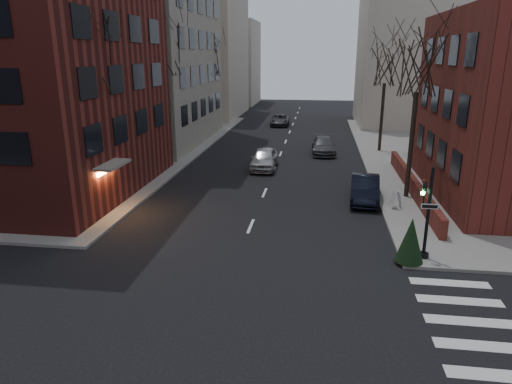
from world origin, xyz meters
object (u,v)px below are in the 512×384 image
Objects in this scene: tree_left_b at (165,49)px; car_lane_far at (280,120)px; evergreen_shrub at (411,240)px; parked_sedan at (365,189)px; tree_left_c at (208,59)px; car_lane_gray at (324,146)px; tree_right_b at (386,66)px; sandwich_board at (396,200)px; tree_left_a at (92,56)px; traffic_signal at (426,219)px; tree_right_a at (419,64)px; car_lane_silver at (264,159)px; streetlamp_far at (219,93)px; streetlamp_near at (159,116)px.

tree_left_b reaches higher than car_lane_far.
parked_sedan is at bearing 97.28° from evergreen_shrub.
tree_left_c is at bearing 90.00° from tree_left_b.
tree_right_b is at bearing 12.89° from car_lane_gray.
tree_right_b is at bearing -24.44° from tree_left_c.
sandwich_board is 0.50× the size of evergreen_shrub.
tree_left_c reaches higher than evergreen_shrub.
tree_left_a is 1.06× the size of tree_left_c.
evergreen_shrub is at bearing -62.93° from tree_left_c.
parked_sedan is 0.97× the size of car_lane_far.
car_lane_far is (-9.48, 37.79, -1.24)m from traffic_signal.
tree_right_b reaches higher than parked_sedan.
traffic_signal is at bearing -81.54° from car_lane_gray.
tree_left_a is 2.13× the size of car_lane_far.
tree_right_a is 9.91× the size of sandwich_board.
car_lane_silver is (-9.60, -7.65, -6.78)m from tree_right_b.
car_lane_silver reaches higher than sandwich_board.
streetlamp_far is 6.40× the size of sandwich_board.
tree_right_a reaches higher than traffic_signal.
tree_left_c reaches higher than streetlamp_near.
tree_left_c is (0.00, 14.00, -0.88)m from tree_left_b.
tree_right_b is 24.42m from evergreen_shrub.
tree_left_c is at bearing 117.07° from evergreen_shrub.
evergreen_shrub is (1.10, -8.61, 0.35)m from parked_sedan.
streetlamp_near is 20.79m from evergreen_shrub.
sandwich_board is at bearing 5.58° from tree_left_a.
tree_left_c is at bearing 127.94° from parked_sedan.
car_lane_far is (-5.31, 16.17, -0.06)m from car_lane_gray.
traffic_signal is 2.06× the size of evergreen_shrub.
evergreen_shrub is at bearing -83.38° from car_lane_gray.
car_lane_far is 39.30m from evergreen_shrub.
sandwich_board is (-0.12, 6.63, -1.27)m from traffic_signal.
tree_left_a reaches higher than tree_left_c.
car_lane_far is at bearing 77.52° from tree_left_a.
streetlamp_far is 28.96m from parked_sedan.
evergreen_shrub is (-0.51, -7.12, 0.48)m from sandwich_board.
tree_left_a is 2.05× the size of car_lane_gray.
car_lane_gray is at bearing 104.90° from parked_sedan.
tree_left_a is at bearing -167.20° from tree_right_a.
tree_left_b is 19.35m from tree_right_a.
car_lane_gray is at bearing 52.90° from tree_left_a.
evergreen_shrub is (-1.50, -23.50, -6.46)m from tree_right_b.
car_lane_silver is at bearing 138.76° from parked_sedan.
sandwich_board is (16.01, -6.38, -3.60)m from streetlamp_near.
streetlamp_far is 1.25× the size of car_lane_gray.
tree_right_a reaches higher than car_lane_gray.
tree_left_a is 9.07m from streetlamp_near.
traffic_signal is 0.85× the size of car_lane_silver.
parked_sedan is at bearing -161.07° from tree_right_a.
car_lane_far is at bearing 103.00° from evergreen_shrub.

